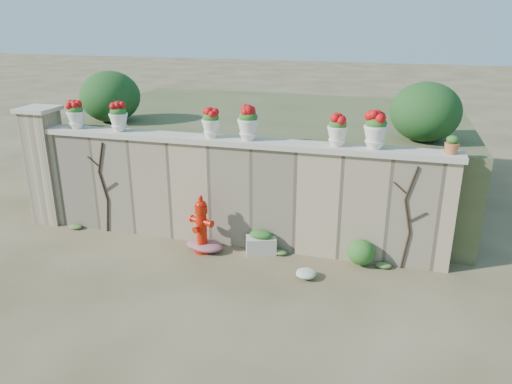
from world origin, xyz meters
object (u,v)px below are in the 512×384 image
(terracotta_pot, at_px, (452,146))
(urn_pot_0, at_px, (76,115))
(planter_box, at_px, (261,243))
(fire_hydrant, at_px, (202,224))

(terracotta_pot, bearing_deg, urn_pot_0, 180.00)
(planter_box, relative_size, terracotta_pot, 2.16)
(urn_pot_0, height_order, terracotta_pot, urn_pot_0)
(fire_hydrant, xyz_separation_m, terracotta_pot, (4.24, 0.57, 1.67))
(fire_hydrant, bearing_deg, planter_box, 31.76)
(planter_box, bearing_deg, terracotta_pot, -13.64)
(urn_pot_0, distance_m, terracotta_pot, 7.08)
(fire_hydrant, xyz_separation_m, urn_pot_0, (-2.83, 0.57, 1.80))
(planter_box, relative_size, urn_pot_0, 1.15)
(fire_hydrant, height_order, terracotta_pot, terracotta_pot)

